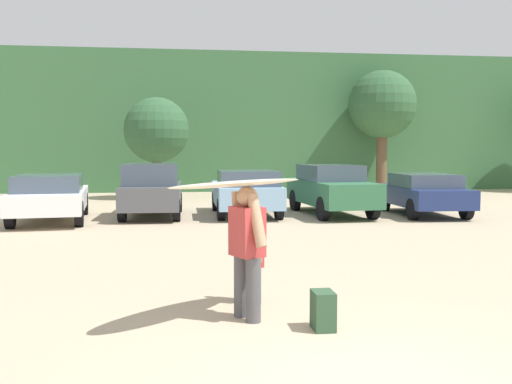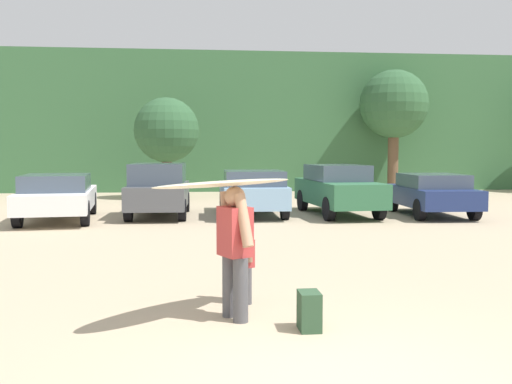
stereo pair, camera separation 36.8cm
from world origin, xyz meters
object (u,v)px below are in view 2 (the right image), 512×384
at_px(parked_car_dark_gray, 159,189).
at_px(backpack_dropped, 309,311).
at_px(surfboard_cream, 227,183).
at_px(parked_car_navy, 431,193).
at_px(parked_car_forest_green, 338,188).
at_px(person_adult, 235,245).
at_px(parked_car_sky_blue, 252,191).
at_px(parked_car_white, 58,195).
at_px(person_child, 244,260).

distance_m(parked_car_dark_gray, backpack_dropped, 12.14).
height_order(parked_car_dark_gray, surfboard_cream, surfboard_cream).
xyz_separation_m(parked_car_dark_gray, parked_car_navy, (8.54, -0.63, -0.14)).
height_order(parked_car_forest_green, person_adult, person_adult).
bearing_deg(parked_car_forest_green, surfboard_cream, 155.58).
bearing_deg(parked_car_dark_gray, parked_car_sky_blue, -87.32).
bearing_deg(parked_car_forest_green, backpack_dropped, 160.30).
distance_m(parked_car_dark_gray, surfboard_cream, 11.60).
xyz_separation_m(parked_car_dark_gray, person_adult, (1.58, -11.35, 0.06)).
relative_size(parked_car_sky_blue, backpack_dropped, 9.74).
bearing_deg(parked_car_forest_green, person_adult, 155.84).
xyz_separation_m(parked_car_navy, backpack_dropped, (-6.14, -11.26, -0.50)).
relative_size(parked_car_white, parked_car_forest_green, 1.04).
bearing_deg(person_child, surfboard_cream, 47.63).
xyz_separation_m(parked_car_white, person_adult, (4.47, -10.61, 0.18)).
relative_size(parked_car_white, person_adult, 2.95).
height_order(parked_car_navy, person_child, parked_car_navy).
relative_size(person_adult, surfboard_cream, 0.80).
bearing_deg(surfboard_cream, parked_car_dark_gray, -124.25).
distance_m(parked_car_white, person_child, 10.89).
bearing_deg(parked_car_forest_green, parked_car_dark_gray, 85.10).
height_order(person_adult, person_child, person_adult).
xyz_separation_m(parked_car_forest_green, person_child, (-3.91, -10.52, -0.26)).
bearing_deg(parked_car_white, person_child, -160.62).
xyz_separation_m(person_adult, person_child, (0.18, 0.76, -0.34)).
bearing_deg(backpack_dropped, parked_car_sky_blue, 87.50).
bearing_deg(surfboard_cream, parked_car_sky_blue, -138.74).
xyz_separation_m(surfboard_cream, backpack_dropped, (0.92, -0.41, -1.46)).
height_order(parked_car_sky_blue, person_child, parked_car_sky_blue).
bearing_deg(parked_car_forest_green, parked_car_sky_blue, 83.25).
xyz_separation_m(parked_car_dark_gray, backpack_dropped, (2.40, -11.89, -0.64)).
bearing_deg(person_adult, backpack_dropped, 122.20).
height_order(person_adult, surfboard_cream, surfboard_cream).
distance_m(parked_car_forest_green, person_child, 11.23).
height_order(parked_car_white, parked_car_dark_gray, parked_car_dark_gray).
xyz_separation_m(person_child, surfboard_cream, (-0.28, -0.89, 1.10)).
height_order(parked_car_white, parked_car_forest_green, parked_car_forest_green).
relative_size(parked_car_dark_gray, surfboard_cream, 1.96).
bearing_deg(parked_car_forest_green, parked_car_navy, -105.36).
distance_m(parked_car_forest_green, backpack_dropped, 12.28).
height_order(person_adult, backpack_dropped, person_adult).
distance_m(parked_car_navy, backpack_dropped, 12.83).
relative_size(parked_car_white, parked_car_dark_gray, 1.21).
height_order(parked_car_sky_blue, parked_car_navy, parked_car_sky_blue).
xyz_separation_m(parked_car_forest_green, parked_car_navy, (2.87, -0.56, -0.13)).
bearing_deg(parked_car_sky_blue, person_adult, 174.00).
distance_m(parked_car_dark_gray, person_adult, 11.46).
bearing_deg(person_child, parked_car_sky_blue, -120.99).
bearing_deg(person_adult, parked_car_forest_green, -134.65).
relative_size(parked_car_dark_gray, backpack_dropped, 8.93).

